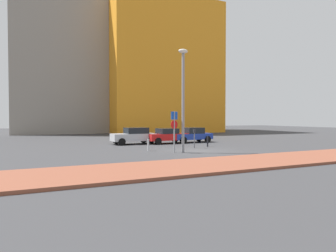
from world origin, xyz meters
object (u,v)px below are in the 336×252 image
Objects in this scene: parking_meter at (194,136)px; street_lamp at (183,92)px; parked_car_blue at (192,135)px; parked_car_silver at (134,136)px; traffic_bollard_near at (148,145)px; traffic_bollard_mid at (208,141)px; parked_car_red at (167,136)px; parking_sign_post at (174,127)px.

parking_meter is 0.21× the size of street_lamp.
street_lamp reaches higher than parked_car_blue.
parking_meter is at bearing 46.71° from street_lamp.
parked_car_silver is 8.64m from street_lamp.
traffic_bollard_mid is at bearing 8.88° from traffic_bollard_near.
traffic_bollard_near is at bearing -126.18° from parked_car_red.
parking_sign_post reaches higher than parked_car_blue.
street_lamp is at bearing -142.85° from traffic_bollard_mid.
parked_car_silver is 3.16m from parked_car_red.
parking_sign_post is at bearing -110.11° from parked_car_red.
parked_car_silver is at bearing 175.06° from parked_car_blue.
traffic_bollard_near is (-1.84, 2.01, -3.78)m from street_lamp.
parked_car_red is 7.59m from parking_sign_post.
parked_car_red is 8.31m from street_lamp.
parked_car_red is at bearing 112.46° from traffic_bollard_mid.
traffic_bollard_mid is at bearing 31.31° from parking_sign_post.
parked_car_blue is 4.69× the size of traffic_bollard_mid.
parked_car_silver is 7.71m from parking_sign_post.
parked_car_red is (3.10, -0.58, -0.05)m from parked_car_silver.
parked_car_blue is 4.56m from traffic_bollard_mid.
parking_sign_post reaches higher than traffic_bollard_near.
parked_car_red is 0.56× the size of street_lamp.
street_lamp reaches higher than traffic_bollard_near.
street_lamp is at bearing -47.49° from traffic_bollard_near.
parking_sign_post is at bearing -54.65° from traffic_bollard_near.
parked_car_silver is 2.67× the size of parking_meter.
traffic_bollard_near is (-4.10, -0.39, -0.53)m from parking_meter.
traffic_bollard_mid is (1.56, 0.50, -0.53)m from parking_meter.
parked_car_silver is 4.54× the size of traffic_bollard_near.
parked_car_red is 2.67× the size of parking_meter.
street_lamp is (-4.77, -7.34, 3.48)m from parked_car_blue.
parked_car_silver is at bearing 82.73° from traffic_bollard_near.
parked_car_silver is 4.54× the size of traffic_bollard_mid.
parked_car_silver is 6.40m from parking_meter.
parking_meter is (0.25, -4.88, 0.23)m from parked_car_red.
parking_meter is 1.70× the size of traffic_bollard_mid.
parked_car_silver is 0.56× the size of street_lamp.
parking_sign_post reaches higher than traffic_bollard_mid.
parking_meter is at bearing -162.35° from traffic_bollard_mid.
parking_meter is 4.15m from traffic_bollard_near.
traffic_bollard_mid is (5.66, 0.88, 0.00)m from traffic_bollard_near.
parked_car_blue is (2.76, 0.07, 0.00)m from parked_car_red.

